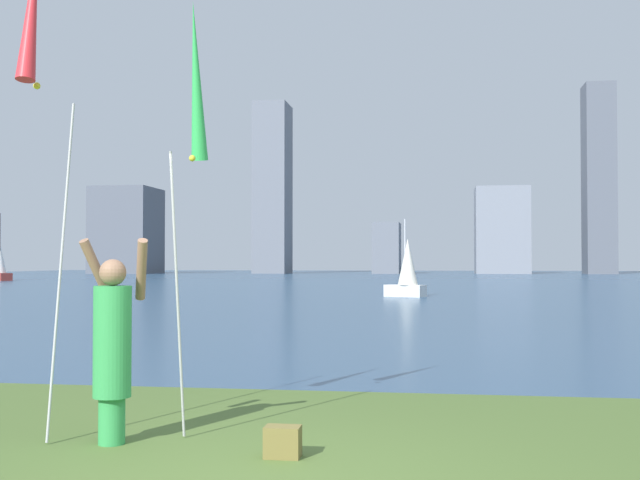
# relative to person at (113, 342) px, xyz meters

# --- Properties ---
(ground) EXTENTS (120.00, 138.00, 0.12)m
(ground) POSITION_rel_person_xyz_m (1.50, 49.86, -0.94)
(ground) COLOR #4C662D
(person) EXTENTS (0.65, 0.48, 1.78)m
(person) POSITION_rel_person_xyz_m (0.00, 0.00, 0.00)
(person) COLOR green
(person) RESTS_ON ground
(kite_flag_left) EXTENTS (0.16, 0.96, 4.33)m
(kite_flag_left) POSITION_rel_person_xyz_m (-0.54, -0.41, 2.71)
(kite_flag_left) COLOR #B2B2B7
(kite_flag_left) RESTS_ON ground
(kite_flag_right) EXTENTS (0.16, 0.93, 4.01)m
(kite_flag_right) POSITION_rel_person_xyz_m (0.54, 0.62, 2.33)
(kite_flag_right) COLOR #B2B2B7
(kite_flag_right) RESTS_ON ground
(bag) EXTENTS (0.29, 0.19, 0.25)m
(bag) POSITION_rel_person_xyz_m (1.55, -0.25, -0.75)
(bag) COLOR olive
(bag) RESTS_ON ground
(sailboat_5) EXTENTS (1.90, 1.38, 3.41)m
(sailboat_5) POSITION_rel_person_xyz_m (1.51, 28.23, 0.28)
(sailboat_5) COLOR silver
(sailboat_5) RESTS_ON ground
(skyline_tower_0) EXTENTS (7.15, 7.68, 10.59)m
(skyline_tower_0) POSITION_rel_person_xyz_m (-35.20, 86.50, 4.42)
(skyline_tower_0) COLOR #565B66
(skyline_tower_0) RESTS_ON ground
(skyline_tower_1) EXTENTS (4.09, 5.53, 21.14)m
(skyline_tower_1) POSITION_rel_person_xyz_m (-17.40, 89.62, 9.69)
(skyline_tower_1) COLOR slate
(skyline_tower_1) RESTS_ON ground
(skyline_tower_2) EXTENTS (3.23, 6.62, 6.20)m
(skyline_tower_2) POSITION_rel_person_xyz_m (-3.22, 90.46, 2.22)
(skyline_tower_2) COLOR slate
(skyline_tower_2) RESTS_ON ground
(skyline_tower_3) EXTENTS (6.38, 5.43, 10.50)m
(skyline_tower_3) POSITION_rel_person_xyz_m (10.68, 91.28, 4.37)
(skyline_tower_3) COLOR gray
(skyline_tower_3) RESTS_ON ground
(skyline_tower_4) EXTENTS (3.40, 4.01, 22.49)m
(skyline_tower_4) POSITION_rel_person_xyz_m (21.87, 90.20, 10.37)
(skyline_tower_4) COLOR #565B66
(skyline_tower_4) RESTS_ON ground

